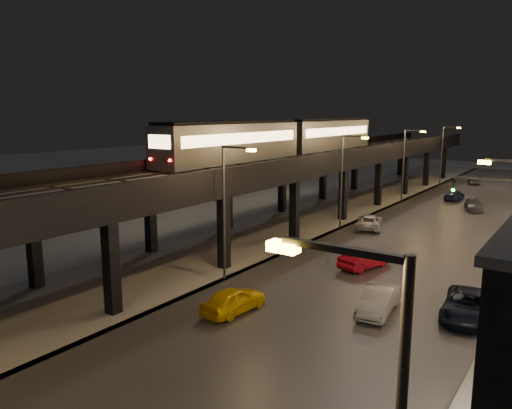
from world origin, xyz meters
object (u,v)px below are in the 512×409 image
Objects in this scene: subway_train at (287,137)px; car_onc_silver at (378,301)px; car_mid_dark at (454,196)px; car_mid_silver at (369,222)px; car_near_white at (365,259)px; car_far_white at (474,180)px; car_onc_dark at (468,307)px; car_onc_white at (474,205)px; car_taxi at (234,301)px.

car_onc_silver is (18.37, -20.60, -7.73)m from subway_train.
car_mid_dark is at bearing 56.73° from subway_train.
car_onc_silver reaches higher than car_mid_silver.
car_far_white is (-2.57, 49.88, -0.02)m from car_near_white.
car_onc_dark is 33.21m from car_onc_white.
car_mid_dark is 1.05× the size of car_far_white.
car_far_white is at bearing -85.55° from car_mid_dark.
subway_train reaches higher than car_onc_dark.
car_near_white is at bearing -99.32° from car_taxi.
subway_train is 23.02m from car_onc_white.
car_onc_dark is at bearing -39.48° from subway_train.
subway_train is at bearing -60.48° from car_taxi.
car_onc_silver is at bearing -48.28° from subway_train.
car_onc_dark is (22.66, -18.67, -7.72)m from subway_train.
car_onc_dark reaches higher than car_onc_silver.
car_near_white is at bearing 110.40° from car_onc_silver.
car_mid_dark is at bearing 97.50° from car_onc_dark.
car_mid_dark is (2.87, 21.20, -0.06)m from car_mid_silver.
car_taxi is 0.96× the size of car_onc_white.
car_taxi reaches higher than car_mid_dark.
car_far_white is (12.02, 36.54, -7.76)m from subway_train.
car_near_white is at bearing 139.98° from car_onc_dark.
car_mid_dark is at bearing 78.55° from car_far_white.
car_far_white reaches higher than car_mid_dark.
car_onc_dark is (10.64, -55.21, 0.04)m from car_far_white.
subway_train is at bearing -157.90° from car_onc_white.
car_far_white reaches higher than car_mid_silver.
car_taxi reaches higher than car_mid_silver.
car_taxi is 23.76m from car_mid_silver.
car_far_white is 0.93× the size of car_onc_silver.
car_taxi is 61.64m from car_far_white.
car_near_white is 33.19m from car_mid_dark.
car_onc_dark reaches higher than car_onc_white.
car_mid_silver is at bearing 106.13° from car_onc_silver.
car_mid_silver is at bearing 83.39° from car_mid_dark.
car_far_white is at bearing -111.27° from car_mid_silver.
car_onc_silver is at bearing 132.61° from car_near_white.
car_mid_silver is 1.13× the size of car_onc_white.
car_far_white is at bearing 89.24° from car_onc_silver.
car_onc_dark reaches higher than car_near_white.
car_far_white is at bearing 83.17° from car_onc_white.
car_taxi is 0.79× the size of car_onc_dark.
car_onc_dark is (4.30, 1.93, 0.01)m from car_onc_silver.
car_taxi is at bearing 74.90° from car_far_white.
car_mid_silver is 21.39m from car_mid_dark.
car_onc_white reaches higher than car_mid_dark.
car_near_white reaches higher than car_mid_silver.
car_mid_dark is (1.31, 44.91, -0.09)m from car_taxi.
car_far_white is at bearing -85.77° from car_taxi.
car_onc_dark is at bearing 17.11° from car_onc_silver.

